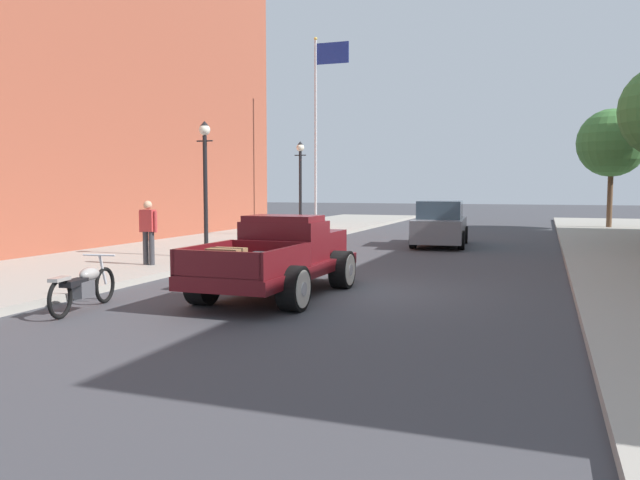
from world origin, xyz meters
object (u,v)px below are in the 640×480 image
motorcycle_parked (84,285)px  street_tree_farthest (612,143)px  street_lamp_far (300,181)px  car_background_grey (440,225)px  hotrod_truck_maroon (282,257)px  flagpole (320,112)px  street_lamp_near (205,179)px  pedestrian_sidewalk_left (148,229)px

motorcycle_parked → street_tree_farthest: bearing=67.7°
street_lamp_far → street_tree_farthest: bearing=39.9°
car_background_grey → hotrod_truck_maroon: bearing=-96.7°
flagpole → hotrod_truck_maroon: bearing=-72.9°
street_lamp_near → street_tree_farthest: 22.48m
pedestrian_sidewalk_left → street_lamp_near: 2.50m
motorcycle_parked → street_lamp_far: street_lamp_far is taller
street_lamp_far → motorcycle_parked: bearing=-82.8°
street_lamp_near → flagpole: bearing=95.4°
street_lamp_near → flagpole: flagpole is taller
car_background_grey → street_lamp_near: bearing=-127.0°
hotrod_truck_maroon → street_lamp_near: street_lamp_near is taller
hotrod_truck_maroon → car_background_grey: (1.36, 11.54, 0.01)m
street_lamp_near → street_tree_farthest: street_tree_farthest is taller
car_background_grey → street_tree_farthest: bearing=60.1°
hotrod_truck_maroon → pedestrian_sidewalk_left: 5.12m
street_lamp_far → street_tree_farthest: 16.43m
motorcycle_parked → pedestrian_sidewalk_left: pedestrian_sidewalk_left is taller
motorcycle_parked → street_lamp_far: (-1.93, 15.34, 1.94)m
pedestrian_sidewalk_left → flagpole: (-0.77, 15.37, 4.68)m
hotrod_truck_maroon → pedestrian_sidewalk_left: (-4.63, 2.15, 0.33)m
street_tree_farthest → motorcycle_parked: bearing=-112.3°
pedestrian_sidewalk_left → street_lamp_far: bearing=89.3°
motorcycle_parked → pedestrian_sidewalk_left: (-2.05, 4.90, 0.64)m
pedestrian_sidewalk_left → flagpole: size_ratio=0.18×
car_background_grey → street_lamp_far: bearing=169.9°
car_background_grey → pedestrian_sidewalk_left: (-5.99, -9.39, 0.32)m
motorcycle_parked → hotrod_truck_maroon: bearing=46.8°
pedestrian_sidewalk_left → street_lamp_near: size_ratio=0.43×
motorcycle_parked → street_lamp_near: size_ratio=0.55×
hotrod_truck_maroon → street_tree_farthest: bearing=70.9°
street_lamp_near → hotrod_truck_maroon: bearing=-45.6°
street_tree_farthest → flagpole: bearing=-157.5°
motorcycle_parked → street_lamp_near: bearing=102.6°
pedestrian_sidewalk_left → hotrod_truck_maroon: bearing=-24.9°
pedestrian_sidewalk_left → street_lamp_far: 10.52m
hotrod_truck_maroon → motorcycle_parked: (-2.58, -2.75, -0.31)m
street_tree_farthest → pedestrian_sidewalk_left: bearing=-121.1°
car_background_grey → street_lamp_far: 6.18m
street_lamp_near → street_lamp_far: same height
street_lamp_far → street_tree_farthest: size_ratio=0.66×
flagpole → street_tree_farthest: flagpole is taller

